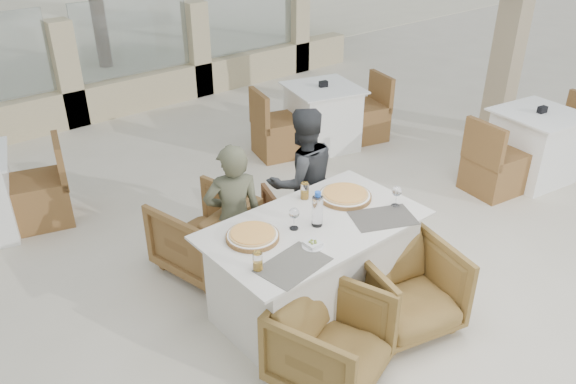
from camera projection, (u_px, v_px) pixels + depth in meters
ground at (308, 297)px, 4.47m from camera, size 80.00×80.00×0.00m
perimeter_wall_far at (65, 67)px, 7.32m from camera, size 10.00×0.34×1.60m
lantern_pillar at (507, 56)px, 7.02m from camera, size 0.34×0.34×2.00m
dining_table at (314, 268)px, 4.17m from camera, size 1.60×0.90×0.77m
placemat_near_left at (293, 265)px, 3.55m from camera, size 0.49×0.36×0.00m
placemat_near_right at (383, 218)px, 4.05m from camera, size 0.53×0.46×0.00m
pizza_left at (253, 236)px, 3.80m from camera, size 0.46×0.46×0.05m
pizza_right at (345, 195)px, 4.30m from camera, size 0.53×0.53×0.05m
water_bottle at (317, 209)px, 3.90m from camera, size 0.09×0.09×0.27m
wine_glass_centre at (294, 217)px, 3.88m from camera, size 0.10×0.10×0.18m
wine_glass_corner at (396, 195)px, 4.16m from camera, size 0.08×0.08×0.18m
beer_glass_left at (258, 261)px, 3.48m from camera, size 0.07×0.07×0.13m
beer_glass_right at (305, 191)px, 4.28m from camera, size 0.09×0.09×0.13m
olive_dish at (313, 244)px, 3.72m from camera, size 0.13×0.13×0.04m
armchair_far_left at (205, 233)px, 4.70m from camera, size 0.83×0.85×0.65m
armchair_far_right at (302, 216)px, 5.04m from camera, size 0.74×0.75×0.54m
armchair_near_left at (330, 342)px, 3.60m from camera, size 0.84×0.85×0.62m
armchair_near_right at (406, 287)px, 4.07m from camera, size 0.83×0.85×0.64m
diner_left at (234, 219)px, 4.33m from camera, size 0.54×0.46×1.24m
diner_right at (302, 181)px, 4.80m from camera, size 0.74×0.64×1.32m
bg_table_b at (322, 117)px, 6.87m from camera, size 1.80×1.22×0.77m
bg_table_c at (534, 146)px, 6.11m from camera, size 1.75×1.06×0.77m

